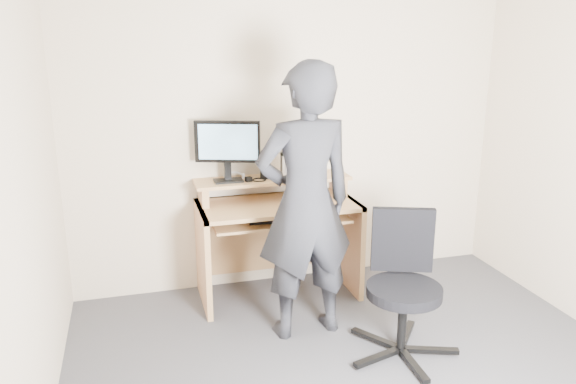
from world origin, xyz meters
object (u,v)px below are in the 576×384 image
monitor (228,146)px  person (305,204)px  desk (275,225)px  office_chair (403,280)px

monitor → person: size_ratio=0.26×
desk → monitor: size_ratio=2.56×
monitor → office_chair: 1.59m
person → desk: bearing=-92.9°
desk → monitor: (-0.35, 0.05, 0.64)m
desk → office_chair: 1.20m
person → office_chair: bearing=138.1°
desk → person: bearing=-87.6°
desk → office_chair: office_chair is taller
monitor → person: bearing=-43.4°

